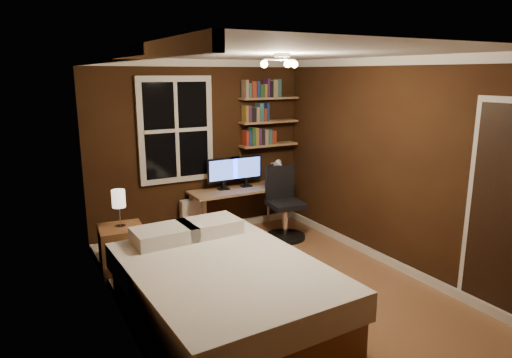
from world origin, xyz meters
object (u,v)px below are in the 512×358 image
nightstand (122,252)px  radiator (193,218)px  monitor_left (223,174)px  monitor_right (246,171)px  desk_lamp (275,172)px  bedside_lamp (119,209)px  bed (223,292)px  office_chair (284,211)px  desk (238,193)px

nightstand → radiator: (1.21, 0.86, -0.03)m
monitor_left → monitor_right: 0.37m
nightstand → desk_lamp: bearing=17.8°
bedside_lamp → desk_lamp: bearing=12.7°
bed → monitor_right: (1.43, 2.26, 0.58)m
radiator → office_chair: 1.31m
monitor_left → office_chair: bearing=-39.1°
monitor_left → monitor_right: bearing=0.0°
nightstand → radiator: nightstand is taller
monitor_left → desk: bearing=-19.8°
monitor_right → desk_lamp: bearing=-29.8°
bed → radiator: 2.45m
desk → monitor_left: bearing=160.2°
office_chair → monitor_left: bearing=147.7°
monitor_right → office_chair: (0.32, -0.56, -0.51)m
monitor_right → office_chair: monitor_right is taller
nightstand → office_chair: size_ratio=0.59×
radiator → desk_lamp: bearing=-15.4°
bedside_lamp → desk: bedside_lamp is taller
bed → nightstand: (-0.59, 1.50, -0.02)m
bed → nightstand: size_ratio=3.80×
desk_lamp → office_chair: bearing=-99.4°
bed → office_chair: (1.75, 1.70, 0.07)m
radiator → bed: bearing=-104.8°
nightstand → office_chair: bearing=9.9°
radiator → monitor_left: 0.77m
bed → radiator: bearing=72.8°
monitor_right → nightstand: bearing=-159.6°
nightstand → bedside_lamp: 0.52m
desk_lamp → monitor_left: bearing=163.9°
bed → monitor_right: size_ratio=4.62×
bed → desk: 2.54m
monitor_left → desk_lamp: monitor_left is taller
desk → bed: bearing=-119.9°
monitor_left → office_chair: 1.02m
radiator → bedside_lamp: bearing=-144.6°
nightstand → desk: 1.99m
bedside_lamp → monitor_right: monitor_right is taller
office_chair → bed: bearing=-129.0°
bedside_lamp → desk_lamp: 2.45m
desk → monitor_right: size_ratio=2.85×
office_chair → nightstand: bearing=-168.5°
monitor_left → desk_lamp: bearing=-16.1°
monitor_left → monitor_right: same height
desk → desk_lamp: size_ratio=3.21×
radiator → desk_lamp: 1.37m
bedside_lamp → bed: bearing=-68.7°
bedside_lamp → monitor_left: monitor_left is taller
desk → desk_lamp: bearing=-14.7°
nightstand → radiator: 1.49m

